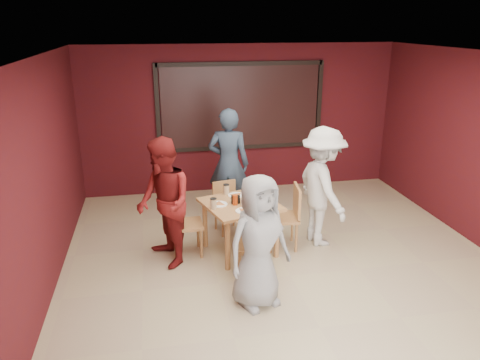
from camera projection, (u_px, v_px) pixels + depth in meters
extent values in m
plane|color=tan|center=(291.00, 276.00, 6.17)|extent=(7.00, 7.00, 0.00)
cube|color=black|center=(241.00, 107.00, 8.84)|extent=(3.00, 0.02, 1.50)
cube|color=#BF814E|center=(240.00, 204.00, 6.59)|extent=(1.19, 1.19, 0.04)
cylinder|color=#BF814E|center=(205.00, 224.00, 6.87)|extent=(0.07, 0.07, 0.72)
cylinder|color=#BF814E|center=(251.00, 215.00, 7.20)|extent=(0.07, 0.07, 0.72)
cylinder|color=#BF814E|center=(228.00, 245.00, 6.22)|extent=(0.07, 0.07, 0.72)
cylinder|color=#BF814E|center=(277.00, 234.00, 6.55)|extent=(0.07, 0.07, 0.72)
cylinder|color=white|center=(244.00, 211.00, 6.30)|extent=(0.24, 0.24, 0.01)
cone|color=#C08D43|center=(244.00, 210.00, 6.30)|extent=(0.22, 0.22, 0.02)
cylinder|color=beige|center=(256.00, 208.00, 6.22)|extent=(0.09, 0.09, 0.14)
cylinder|color=black|center=(256.00, 203.00, 6.19)|extent=(0.09, 0.09, 0.01)
cylinder|color=white|center=(236.00, 195.00, 6.86)|extent=(0.24, 0.24, 0.01)
cone|color=#C08D43|center=(236.00, 194.00, 6.86)|extent=(0.22, 0.22, 0.02)
cylinder|color=beige|center=(226.00, 190.00, 6.91)|extent=(0.09, 0.09, 0.14)
cylinder|color=black|center=(226.00, 185.00, 6.88)|extent=(0.09, 0.09, 0.01)
cylinder|color=white|center=(219.00, 204.00, 6.53)|extent=(0.24, 0.24, 0.01)
cone|color=#C08D43|center=(219.00, 203.00, 6.52)|extent=(0.22, 0.22, 0.02)
cylinder|color=beige|center=(213.00, 204.00, 6.37)|extent=(0.09, 0.09, 0.14)
cylinder|color=black|center=(213.00, 199.00, 6.34)|extent=(0.09, 0.09, 0.01)
cylinder|color=white|center=(261.00, 201.00, 6.64)|extent=(0.24, 0.24, 0.01)
cone|color=#C08D43|center=(261.00, 200.00, 6.63)|extent=(0.22, 0.22, 0.02)
cylinder|color=beige|center=(265.00, 193.00, 6.75)|extent=(0.09, 0.09, 0.14)
cylinder|color=black|center=(265.00, 188.00, 6.73)|extent=(0.09, 0.09, 0.01)
cylinder|color=silver|center=(246.00, 200.00, 6.55)|extent=(0.06, 0.06, 0.10)
cylinder|color=silver|center=(243.00, 202.00, 6.50)|extent=(0.05, 0.05, 0.08)
cylinder|color=#A4350B|center=(235.00, 200.00, 6.50)|extent=(0.07, 0.07, 0.15)
cube|color=black|center=(236.00, 199.00, 6.57)|extent=(0.13, 0.07, 0.11)
cube|color=#C2804B|center=(252.00, 247.00, 6.05)|extent=(0.48, 0.48, 0.04)
cylinder|color=#C2804B|center=(264.00, 256.00, 6.28)|extent=(0.04, 0.04, 0.40)
cylinder|color=#C2804B|center=(240.00, 256.00, 6.28)|extent=(0.04, 0.04, 0.40)
cylinder|color=#C2804B|center=(266.00, 268.00, 5.96)|extent=(0.04, 0.04, 0.40)
cylinder|color=#C2804B|center=(240.00, 268.00, 5.96)|extent=(0.04, 0.04, 0.40)
cube|color=#C2804B|center=(253.00, 236.00, 5.80)|extent=(0.41, 0.11, 0.39)
cube|color=#C2804B|center=(228.00, 208.00, 7.35)|extent=(0.46, 0.46, 0.04)
cylinder|color=#C2804B|center=(223.00, 226.00, 7.23)|extent=(0.03, 0.03, 0.38)
cylinder|color=#C2804B|center=(241.00, 222.00, 7.34)|extent=(0.03, 0.03, 0.38)
cylinder|color=#C2804B|center=(216.00, 218.00, 7.50)|extent=(0.03, 0.03, 0.38)
cylinder|color=#C2804B|center=(234.00, 215.00, 7.61)|extent=(0.03, 0.03, 0.38)
cube|color=#C2804B|center=(224.00, 192.00, 7.43)|extent=(0.38, 0.12, 0.37)
cube|color=#C2804B|center=(187.00, 225.00, 6.63)|extent=(0.45, 0.45, 0.04)
cylinder|color=#C2804B|center=(201.00, 244.00, 6.57)|extent=(0.04, 0.04, 0.43)
cylinder|color=#C2804B|center=(198.00, 233.00, 6.91)|extent=(0.04, 0.04, 0.43)
cylinder|color=#C2804B|center=(176.00, 246.00, 6.50)|extent=(0.04, 0.04, 0.43)
cylinder|color=#C2804B|center=(174.00, 235.00, 6.83)|extent=(0.04, 0.04, 0.43)
cube|color=#C2804B|center=(172.00, 209.00, 6.50)|extent=(0.05, 0.44, 0.42)
cube|color=#C2804B|center=(282.00, 218.00, 6.82)|extent=(0.51, 0.51, 0.04)
cylinder|color=#C2804B|center=(268.00, 228.00, 7.07)|extent=(0.04, 0.04, 0.45)
cylinder|color=#C2804B|center=(271.00, 239.00, 6.72)|extent=(0.04, 0.04, 0.45)
cylinder|color=#C2804B|center=(292.00, 227.00, 7.09)|extent=(0.04, 0.04, 0.45)
cylinder|color=#C2804B|center=(296.00, 238.00, 6.74)|extent=(0.04, 0.04, 0.45)
cube|color=#C2804B|center=(297.00, 201.00, 6.75)|extent=(0.10, 0.46, 0.44)
imported|color=gray|center=(258.00, 242.00, 5.33)|extent=(0.92, 0.76, 1.61)
imported|color=#314358|center=(229.00, 164.00, 7.77)|extent=(0.78, 0.63, 1.87)
imported|color=maroon|center=(164.00, 203.00, 6.24)|extent=(0.90, 1.02, 1.77)
imported|color=silver|center=(322.00, 187.00, 6.83)|extent=(0.81, 1.23, 1.78)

